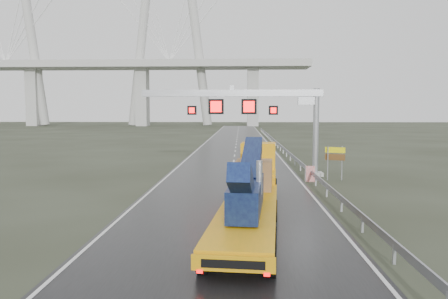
{
  "coord_description": "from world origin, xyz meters",
  "views": [
    {
      "loc": [
        0.74,
        -18.04,
        5.32
      ],
      "look_at": [
        -0.19,
        6.1,
        3.2
      ],
      "focal_mm": 35.0,
      "sensor_mm": 36.0,
      "label": 1
    }
  ],
  "objects_px": {
    "heavy_haul_truck": "(253,184)",
    "exit_sign_pair": "(335,157)",
    "sign_gantry": "(258,108)",
    "striped_barrier": "(310,174)"
  },
  "relations": [
    {
      "from": "heavy_haul_truck",
      "to": "exit_sign_pair",
      "type": "xyz_separation_m",
      "value": [
        6.63,
        11.22,
        0.3
      ]
    },
    {
      "from": "exit_sign_pair",
      "to": "heavy_haul_truck",
      "type": "bearing_deg",
      "value": -98.08
    },
    {
      "from": "sign_gantry",
      "to": "exit_sign_pair",
      "type": "height_order",
      "value": "sign_gantry"
    },
    {
      "from": "exit_sign_pair",
      "to": "striped_barrier",
      "type": "xyz_separation_m",
      "value": [
        -2.01,
        -0.67,
        -1.25
      ]
    },
    {
      "from": "heavy_haul_truck",
      "to": "exit_sign_pair",
      "type": "relative_size",
      "value": 6.48
    },
    {
      "from": "exit_sign_pair",
      "to": "striped_barrier",
      "type": "bearing_deg",
      "value": -139.02
    },
    {
      "from": "exit_sign_pair",
      "to": "striped_barrier",
      "type": "distance_m",
      "value": 2.46
    },
    {
      "from": "striped_barrier",
      "to": "heavy_haul_truck",
      "type": "bearing_deg",
      "value": -120.36
    },
    {
      "from": "heavy_haul_truck",
      "to": "exit_sign_pair",
      "type": "height_order",
      "value": "heavy_haul_truck"
    },
    {
      "from": "sign_gantry",
      "to": "heavy_haul_truck",
      "type": "distance_m",
      "value": 14.12
    }
  ]
}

